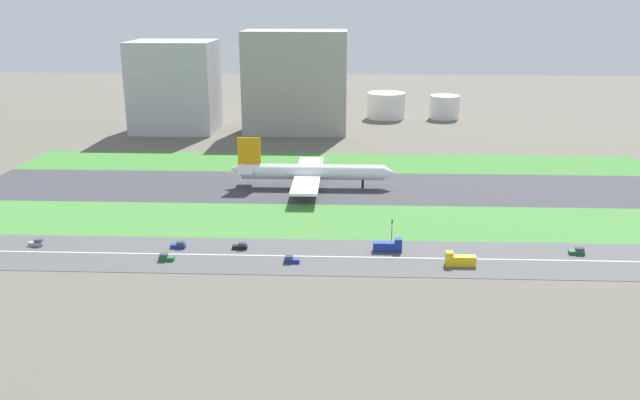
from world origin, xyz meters
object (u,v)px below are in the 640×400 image
Objects in this scene: car_3 at (291,260)px; fuel_tank_west at (386,105)px; truck_0 at (388,246)px; hangar_building at (296,82)px; car_1 at (179,245)px; traffic_light at (392,229)px; truck_1 at (460,260)px; fuel_tank_centre at (444,107)px; car_2 at (166,258)px; car_4 at (577,252)px; car_0 at (37,243)px; car_5 at (240,246)px; terminal_building at (175,86)px; airliner at (309,172)px.

car_3 is 240.26m from fuel_tank_west.
truck_0 is 0.15× the size of hangar_building.
car_1 is 64.59m from traffic_light.
hangar_building is 71.76m from fuel_tank_west.
fuel_tank_west reaches higher than truck_0.
truck_1 is 82.51m from car_1.
hangar_building is at bearing -152.98° from fuel_tank_centre.
car_2 is at bearing 0.00° from car_3.
car_4 and car_1 have the same top height.
fuel_tank_centre is at bearing 56.07° from car_0.
car_3 is at bearing -173.14° from car_4.
car_1 is at bearing -97.07° from car_2.
car_2 is at bearing -153.25° from car_5.
hangar_building reaches higher than car_2.
car_2 and car_5 have the same top height.
car_3 is at bearing -32.03° from car_5.
hangar_building reaches higher than car_1.
fuel_tank_west reaches higher than car_0.
truck_0 is 1.91× the size of car_0.
fuel_tank_centre reaches higher than car_5.
airliner is at bearing -54.57° from terminal_building.
fuel_tank_centre is at bearing -107.51° from car_3.
car_5 is 233.62m from fuel_tank_west.
terminal_building is at bearing 104.22° from car_1.
car_1 is at bearing -6.96° from truck_1.
traffic_light is at bearing 4.26° from car_0.
traffic_light is at bearing -92.46° from fuel_tank_west.
fuel_tank_centre is (74.35, 159.00, 0.86)m from airliner.
car_4 is 0.52× the size of truck_1.
traffic_light is at bearing -57.67° from terminal_building.
car_5 is at bearing -111.79° from fuel_tank_centre.
car_0 is at bearing -13.35° from car_2.
car_5 is at bearing -153.25° from car_2.
terminal_building reaches higher than car_3.
traffic_light reaches higher than car_4.
hangar_building is 3.12× the size of fuel_tank_centre.
airliner is 78.18m from car_3.
fuel_tank_west reaches higher than car_1.
car_2 is 119.37m from car_4.
car_4 is 0.25× the size of fuel_tank_centre.
car_5 is 46.22m from traffic_light.
fuel_tank_centre is at bearing -115.01° from car_2.
car_1 is at bearing -16.12° from car_3.
car_3 is 0.19× the size of fuel_tank_west.
truck_1 is 231.91m from terminal_building.
fuel_tank_centre reaches higher than car_2.
airliner is 14.77× the size of car_4.
car_2 is 0.08× the size of hangar_building.
car_3 is 194.30m from hangar_building.
car_4 and car_3 have the same top height.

